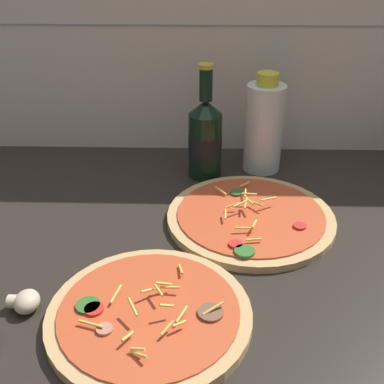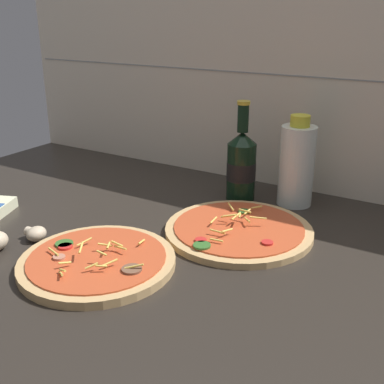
{
  "view_description": "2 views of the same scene",
  "coord_description": "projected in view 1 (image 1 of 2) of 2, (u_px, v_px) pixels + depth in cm",
  "views": [
    {
      "loc": [
        -3.37,
        -57.22,
        48.83
      ],
      "look_at": [
        -5.18,
        12.73,
        9.1
      ],
      "focal_mm": 45.0,
      "sensor_mm": 36.0,
      "label": 1
    },
    {
      "loc": [
        42.06,
        -64.82,
        44.24
      ],
      "look_at": [
        -4.96,
        12.92,
        9.83
      ],
      "focal_mm": 45.0,
      "sensor_mm": 36.0,
      "label": 2
    }
  ],
  "objects": [
    {
      "name": "pizza_far",
      "position": [
        251.0,
        217.0,
        0.84
      ],
      "size": [
        29.35,
        29.35,
        4.01
      ],
      "color": "tan",
      "rests_on": "counter_slab"
    },
    {
      "name": "beer_bottle",
      "position": [
        205.0,
        137.0,
        0.96
      ],
      "size": [
        6.77,
        6.77,
        23.07
      ],
      "color": "black",
      "rests_on": "counter_slab"
    },
    {
      "name": "pizza_near",
      "position": [
        149.0,
        315.0,
        0.63
      ],
      "size": [
        27.19,
        27.19,
        4.44
      ],
      "color": "tan",
      "rests_on": "counter_slab"
    },
    {
      "name": "tile_backsplash",
      "position": [
        221.0,
        25.0,
        0.99
      ],
      "size": [
        160.0,
        1.13,
        60.0
      ],
      "color": "beige",
      "rests_on": "ground"
    },
    {
      "name": "oil_bottle",
      "position": [
        264.0,
        127.0,
        0.98
      ],
      "size": [
        7.84,
        7.84,
        20.57
      ],
      "color": "silver",
      "rests_on": "counter_slab"
    },
    {
      "name": "mushroom_right",
      "position": [
        25.0,
        302.0,
        0.65
      ],
      "size": [
        4.27,
        4.06,
        2.84
      ],
      "color": "beige",
      "rests_on": "counter_slab"
    },
    {
      "name": "counter_slab",
      "position": [
        224.0,
        278.0,
        0.73
      ],
      "size": [
        160.0,
        90.0,
        2.5
      ],
      "color": "#28231E",
      "rests_on": "ground"
    }
  ]
}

